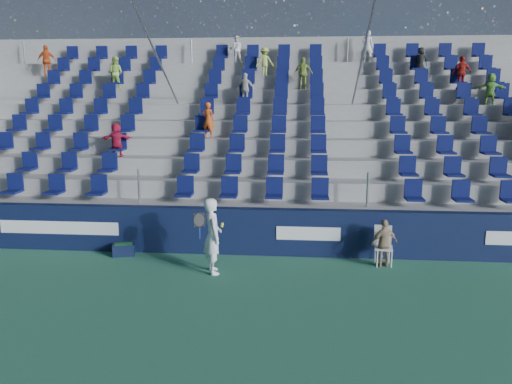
% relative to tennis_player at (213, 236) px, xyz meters
% --- Properties ---
extents(ground, '(70.00, 70.00, 0.00)m').
position_rel_tennis_player_xyz_m(ground, '(0.70, -1.71, -0.88)').
color(ground, '#317354').
rests_on(ground, ground).
extents(sponsor_wall, '(24.00, 0.32, 1.20)m').
position_rel_tennis_player_xyz_m(sponsor_wall, '(0.70, 1.44, -0.28)').
color(sponsor_wall, '#0F1737').
rests_on(sponsor_wall, ground).
extents(grandstand, '(24.00, 8.17, 6.63)m').
position_rel_tennis_player_xyz_m(grandstand, '(0.70, 6.53, 1.25)').
color(grandstand, '#9F9F9A').
rests_on(grandstand, ground).
extents(tennis_player, '(0.71, 0.75, 1.76)m').
position_rel_tennis_player_xyz_m(tennis_player, '(0.00, 0.00, 0.00)').
color(tennis_player, white).
rests_on(tennis_player, ground).
extents(line_judge_chair, '(0.47, 0.48, 0.95)m').
position_rel_tennis_player_xyz_m(line_judge_chair, '(4.00, 0.94, -0.34)').
color(line_judge_chair, white).
rests_on(line_judge_chair, ground).
extents(line_judge, '(0.73, 0.48, 1.15)m').
position_rel_tennis_player_xyz_m(line_judge, '(4.00, 0.79, -0.31)').
color(line_judge, tan).
rests_on(line_judge, ground).
extents(ball_bin, '(0.61, 0.48, 0.30)m').
position_rel_tennis_player_xyz_m(ball_bin, '(-2.49, 1.04, -0.72)').
color(ball_bin, black).
rests_on(ball_bin, ground).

